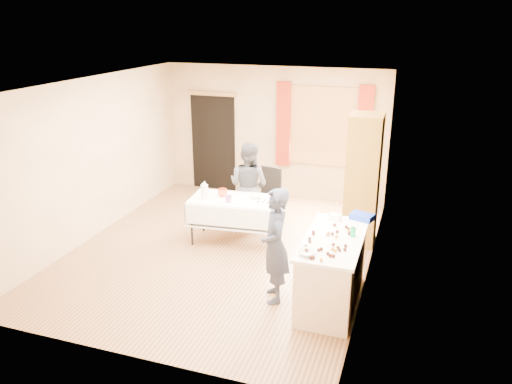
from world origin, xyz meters
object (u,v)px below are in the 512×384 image
(chair, at_px, (267,205))
(woman, at_px, (249,185))
(counter, at_px, (332,271))
(girl, at_px, (275,246))
(cabinet, at_px, (363,180))
(party_table, at_px, (235,216))

(chair, relative_size, woman, 0.64)
(counter, relative_size, girl, 0.99)
(cabinet, distance_m, woman, 1.93)
(counter, relative_size, woman, 0.99)
(counter, height_order, party_table, counter)
(chair, bearing_deg, cabinet, -0.78)
(party_table, bearing_deg, chair, 71.21)
(cabinet, bearing_deg, counter, -92.87)
(girl, bearing_deg, counter, 78.62)
(counter, height_order, chair, chair)
(counter, bearing_deg, cabinet, 87.13)
(cabinet, distance_m, party_table, 2.12)
(party_table, bearing_deg, girl, -58.69)
(cabinet, distance_m, girl, 2.30)
(cabinet, relative_size, chair, 2.17)
(cabinet, height_order, counter, cabinet)
(woman, bearing_deg, counter, 145.46)
(chair, distance_m, woman, 0.63)
(counter, xyz_separation_m, woman, (-1.81, 1.99, 0.31))
(cabinet, xyz_separation_m, girl, (-0.81, -2.13, -0.29))
(party_table, xyz_separation_m, woman, (0.01, 0.65, 0.31))
(party_table, distance_m, girl, 1.87)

